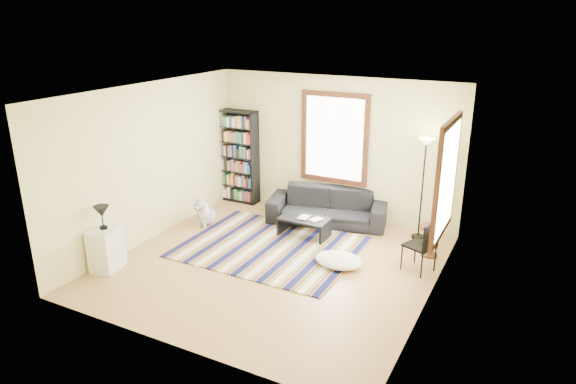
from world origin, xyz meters
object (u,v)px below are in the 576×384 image
at_px(bookshelf, 238,157).
at_px(dog, 206,211).
at_px(floor_cushion, 339,260).
at_px(side_table, 431,241).
at_px(floor_lamp, 422,190).
at_px(coffee_table, 304,227).
at_px(folding_chair, 419,246).
at_px(white_cabinet, 106,249).
at_px(sofa, 327,206).

height_order(bookshelf, dog, bookshelf).
bearing_deg(floor_cushion, side_table, 40.88).
bearing_deg(floor_lamp, bookshelf, 177.56).
bearing_deg(coffee_table, dog, -169.19).
distance_m(floor_cushion, folding_chair, 1.30).
bearing_deg(coffee_table, white_cabinet, -130.86).
bearing_deg(sofa, bookshelf, 160.01).
height_order(sofa, folding_chair, folding_chair).
bearing_deg(floor_lamp, coffee_table, -154.14).
distance_m(floor_lamp, white_cabinet, 5.47).
bearing_deg(floor_lamp, side_table, -61.57).
xyz_separation_m(sofa, folding_chair, (2.08, -1.18, 0.10)).
distance_m(floor_cushion, floor_lamp, 2.10).
xyz_separation_m(floor_cushion, folding_chair, (1.18, 0.44, 0.33)).
xyz_separation_m(coffee_table, dog, (-1.95, -0.37, 0.10)).
relative_size(sofa, folding_chair, 2.66).
xyz_separation_m(sofa, white_cabinet, (-2.37, -3.42, 0.02)).
distance_m(sofa, floor_lamp, 1.88).
relative_size(sofa, bookshelf, 1.14).
relative_size(coffee_table, floor_cushion, 1.12).
bearing_deg(white_cabinet, folding_chair, 15.35).
bearing_deg(sofa, dog, -163.09).
bearing_deg(coffee_table, floor_lamp, 25.86).
relative_size(floor_lamp, dog, 3.26).
bearing_deg(bookshelf, dog, -83.61).
xyz_separation_m(floor_lamp, side_table, (0.36, -0.66, -0.66)).
bearing_deg(bookshelf, side_table, -10.80).
distance_m(side_table, folding_chair, 0.64).
distance_m(floor_cushion, dog, 3.00).
relative_size(side_table, folding_chair, 0.63).
relative_size(coffee_table, side_table, 1.67).
bearing_deg(floor_lamp, sofa, -176.78).
relative_size(floor_cushion, side_table, 1.48).
xyz_separation_m(bookshelf, folding_chair, (4.30, -1.45, -0.57)).
xyz_separation_m(floor_lamp, folding_chair, (0.31, -1.28, -0.50)).
distance_m(sofa, side_table, 2.21).
distance_m(coffee_table, floor_lamp, 2.23).
distance_m(floor_lamp, dog, 4.10).
xyz_separation_m(coffee_table, side_table, (2.24, 0.25, 0.09)).
relative_size(floor_lamp, white_cabinet, 2.66).
xyz_separation_m(coffee_table, floor_cushion, (1.02, -0.81, -0.08)).
relative_size(floor_cushion, folding_chair, 0.93).
relative_size(sofa, floor_cushion, 2.86).
relative_size(bookshelf, white_cabinet, 2.86).
xyz_separation_m(bookshelf, floor_cushion, (3.13, -1.89, -0.90)).
distance_m(side_table, dog, 4.24).
relative_size(sofa, coffee_table, 2.54).
relative_size(floor_cushion, floor_lamp, 0.43).
bearing_deg(bookshelf, folding_chair, -18.64).
height_order(sofa, white_cabinet, white_cabinet).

